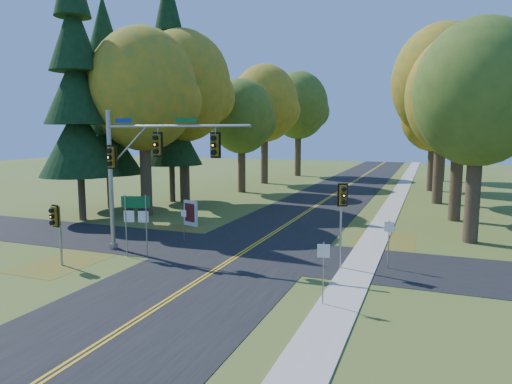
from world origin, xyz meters
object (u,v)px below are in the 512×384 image
(traffic_mast, at_px, (142,162))
(info_kiosk, at_px, (191,213))
(route_sign_cluster, at_px, (136,213))
(east_signal_pole, at_px, (342,205))

(traffic_mast, relative_size, info_kiosk, 4.78)
(traffic_mast, relative_size, route_sign_cluster, 2.57)
(route_sign_cluster, bearing_deg, traffic_mast, 83.05)
(traffic_mast, bearing_deg, route_sign_cluster, -82.82)
(traffic_mast, bearing_deg, info_kiosk, 98.02)
(route_sign_cluster, bearing_deg, east_signal_pole, -6.66)
(route_sign_cluster, height_order, info_kiosk, route_sign_cluster)
(traffic_mast, xyz_separation_m, east_signal_pole, (10.37, 0.71, -1.77))
(traffic_mast, xyz_separation_m, info_kiosk, (-1.14, 7.05, -4.00))
(traffic_mast, height_order, info_kiosk, traffic_mast)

